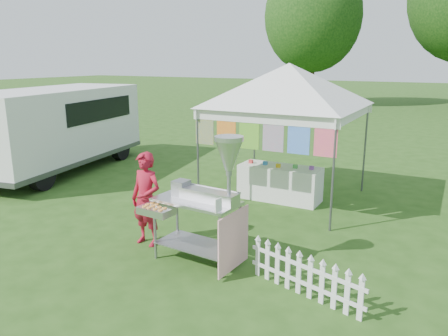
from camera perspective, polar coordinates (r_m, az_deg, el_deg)
The scene contains 8 objects.
ground at distance 7.09m, azimuth -2.36°, elevation -11.70°, with size 120.00×120.00×0.00m, color #254A15.
canopy_main at distance 9.55m, azimuth 8.53°, elevation 13.35°, with size 4.24×4.24×3.45m.
tree_left at distance 31.03m, azimuth 11.55°, elevation 18.87°, with size 6.40×6.40×9.53m.
donut_cart at distance 6.46m, azimuth -2.17°, elevation -2.95°, with size 1.51×0.94×2.03m.
vendor at distance 7.44m, azimuth -10.12°, elevation -4.02°, with size 0.58×0.38×1.60m, color #A7142A.
cargo_van at distance 13.19m, azimuth -20.83°, elevation 5.08°, with size 3.09×5.79×2.29m.
picket_fence at distance 6.04m, azimuth 10.45°, elevation -13.72°, with size 1.73×0.53×0.56m.
display_table at distance 9.84m, azimuth 7.29°, elevation -1.96°, with size 1.80×0.70×0.77m, color white.
Camera 1 is at (3.29, -5.47, 3.08)m, focal length 35.00 mm.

